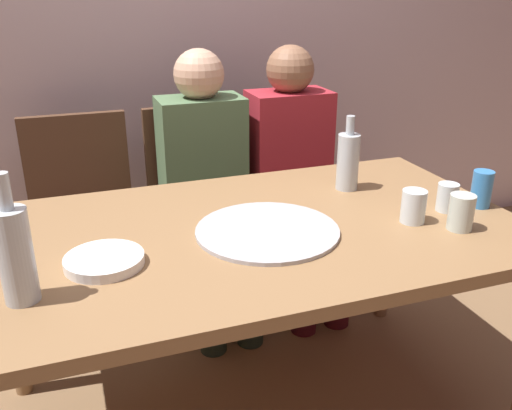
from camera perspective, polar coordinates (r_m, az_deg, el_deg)
The scene contains 15 objects.
back_wall at distance 2.79m, azimuth -9.81°, elevation 19.35°, with size 6.00×0.10×2.60m, color #B29EA3.
dining_table at distance 1.70m, azimuth -0.28°, elevation -4.49°, with size 1.65×0.94×0.73m.
pizza_tray at distance 1.63m, azimuth 1.18°, elevation -2.67°, with size 0.43×0.43×0.01m, color #ADADB2.
wine_bottle at distance 1.36m, azimuth -23.60°, elevation -4.58°, with size 0.08×0.08×0.31m.
beer_bottle at distance 1.98m, azimuth 9.48°, elevation 4.56°, with size 0.08×0.08×0.26m.
tumbler_near at distance 1.76m, azimuth 15.95°, elevation -0.13°, with size 0.08×0.08×0.10m, color silver.
tumbler_far at distance 1.88m, azimuth 19.15°, elevation 0.76°, with size 0.07×0.07×0.09m, color silver.
wine_glass at distance 1.75m, azimuth 20.42°, elevation -0.70°, with size 0.08×0.08×0.11m, color #B7C6BC.
soda_can at distance 1.95m, azimuth 22.27°, elevation 1.55°, with size 0.07×0.07×0.12m, color #337AC1.
plate_stack at distance 1.50m, azimuth -15.39°, elevation -5.55°, with size 0.21×0.21×0.03m, color white.
chair_left at distance 2.48m, azimuth -17.39°, elevation -0.40°, with size 0.44×0.44×0.90m.
chair_middle at distance 2.54m, azimuth -5.77°, elevation 1.08°, with size 0.44×0.44×0.90m.
chair_right at distance 2.66m, azimuth 2.76°, elevation 2.15°, with size 0.44×0.44×0.90m.
guest_in_sweater at distance 2.36m, azimuth -4.98°, elevation 2.74°, with size 0.36×0.56×1.17m.
guest_in_beanie at distance 2.48m, azimuth 4.14°, elevation 3.80°, with size 0.36×0.56×1.17m.
Camera 1 is at (-0.50, -1.43, 1.42)m, focal length 38.74 mm.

